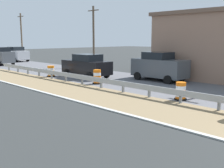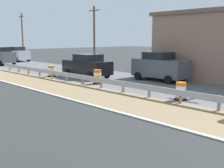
{
  "view_description": "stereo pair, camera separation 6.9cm",
  "coord_description": "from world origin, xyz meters",
  "views": [
    {
      "loc": [
        -9.83,
        -0.22,
        3.3
      ],
      "look_at": [
        0.55,
        10.27,
        0.82
      ],
      "focal_mm": 43.63,
      "sensor_mm": 36.0,
      "label": 1
    },
    {
      "loc": [
        -9.78,
        -0.27,
        3.3
      ],
      "look_at": [
        0.55,
        10.27,
        0.82
      ],
      "focal_mm": 43.63,
      "sensor_mm": 36.0,
      "label": 2
    }
  ],
  "objects": [
    {
      "name": "car_lead_far_lane",
      "position": [
        5.02,
        17.92,
        1.0
      ],
      "size": [
        2.12,
        4.68,
        1.98
      ],
      "rotation": [
        0.0,
        0.0,
        1.58
      ],
      "color": "black",
      "rests_on": "ground"
    },
    {
      "name": "traffic_barrel_far",
      "position": [
        2.95,
        20.28,
        0.43
      ],
      "size": [
        0.73,
        0.73,
        0.95
      ],
      "color": "orange",
      "rests_on": "ground"
    },
    {
      "name": "utility_pole_far",
      "position": [
        11.02,
        41.57,
        3.79
      ],
      "size": [
        0.24,
        1.8,
        7.26
      ],
      "color": "brown",
      "rests_on": "ground"
    },
    {
      "name": "car_distant_a",
      "position": [
        8.31,
        37.98,
        1.06
      ],
      "size": [
        2.15,
        4.3,
        2.11
      ],
      "rotation": [
        0.0,
        0.0,
        -1.56
      ],
      "color": "silver",
      "rests_on": "ground"
    },
    {
      "name": "car_lead_near_lane",
      "position": [
        4.49,
        34.35,
        1.11
      ],
      "size": [
        2.08,
        4.35,
        2.23
      ],
      "rotation": [
        0.0,
        0.0,
        1.61
      ],
      "color": "#4C5156",
      "rests_on": "ground"
    },
    {
      "name": "traffic_barrel_close",
      "position": [
        2.99,
        7.44,
        0.44
      ],
      "size": [
        0.67,
        0.67,
        0.98
      ],
      "color": "orange",
      "rests_on": "ground"
    },
    {
      "name": "car_mid_far_lane",
      "position": [
        7.86,
        12.36,
        1.13
      ],
      "size": [
        2.11,
        4.38,
        2.26
      ],
      "rotation": [
        0.0,
        0.0,
        -1.57
      ],
      "color": "#4C5156",
      "rests_on": "ground"
    },
    {
      "name": "traffic_barrel_mid",
      "position": [
        3.29,
        14.6,
        0.47
      ],
      "size": [
        0.69,
        0.69,
        1.05
      ],
      "color": "orange",
      "rests_on": "ground"
    },
    {
      "name": "utility_pole_mid",
      "position": [
        11.48,
        24.41,
        3.66
      ],
      "size": [
        0.24,
        1.8,
        7.02
      ],
      "color": "brown",
      "rests_on": "ground"
    }
  ]
}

